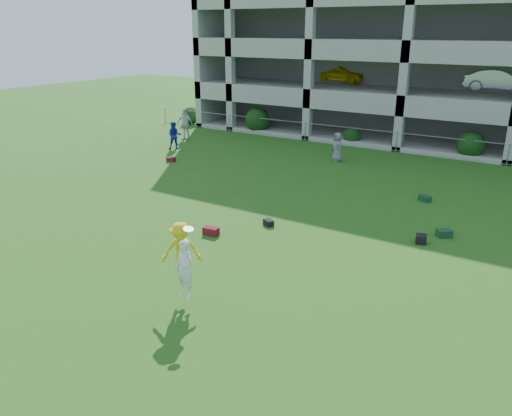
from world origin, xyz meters
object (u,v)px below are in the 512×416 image
Objects in this scene: bystander_b at (185,124)px; frisbee_contest at (182,256)px; bystander_c at (337,147)px; bystander_a at (175,136)px; parking_garage at (442,42)px; crate_d at (421,239)px.

frisbee_contest is at bearing -56.09° from bystander_b.
bystander_b reaches higher than bystander_c.
bystander_a is at bearing -68.57° from bystander_b.
parking_garage reaches higher than frisbee_contest.
bystander_a is 2.93m from bystander_b.
frisbee_contest is at bearing -88.94° from bystander_a.
frisbee_contest is (-4.46, -7.21, 1.16)m from crate_d.
bystander_b is at bearing -136.02° from parking_garage.
frisbee_contest reaches higher than bystander_a.
bystander_a is 1.04× the size of bystander_c.
parking_garage is (12.91, 12.46, 5.01)m from bystander_b.
parking_garage reaches higher than bystander_b.
crate_d is 8.55m from frisbee_contest.
bystander_c is (9.48, 2.48, -0.03)m from bystander_a.
bystander_c is at bearing -6.04° from bystander_b.
parking_garage is at bearing 102.57° from crate_d.
bystander_b reaches higher than crate_d.
parking_garage reaches higher than bystander_c.
bystander_b is 5.77× the size of crate_d.
bystander_b is (-1.32, 2.61, 0.18)m from bystander_a.
bystander_a is 9.80m from bystander_c.
bystander_a is 18.07m from frisbee_contest.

